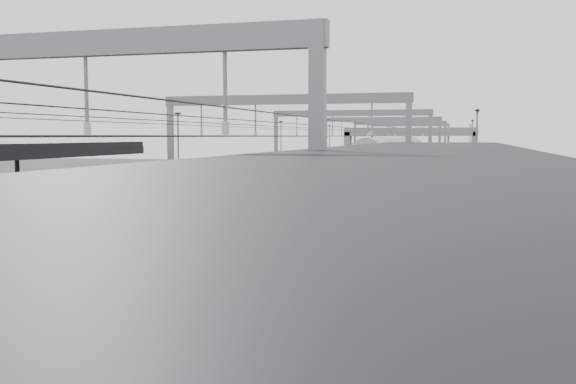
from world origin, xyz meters
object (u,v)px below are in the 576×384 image
Objects in this scene: overbridge at (410,137)px; train at (393,167)px; signal_green at (352,160)px; bench at (441,253)px.

train is (1.50, -39.25, -3.20)m from overbridge.
overbridge is 6.33× the size of signal_green.
overbridge reaches higher than signal_green.
train reaches higher than bench.
signal_green reaches higher than bench.
train is 49.16m from bench.
bench is (8.23, -87.94, -3.69)m from overbridge.
train is 24.04× the size of bench.
bench is (6.73, -48.69, -0.48)m from train.
overbridge reaches higher than bench.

